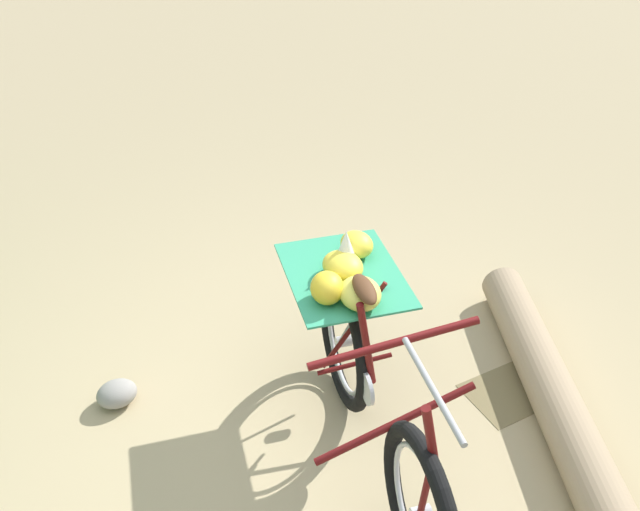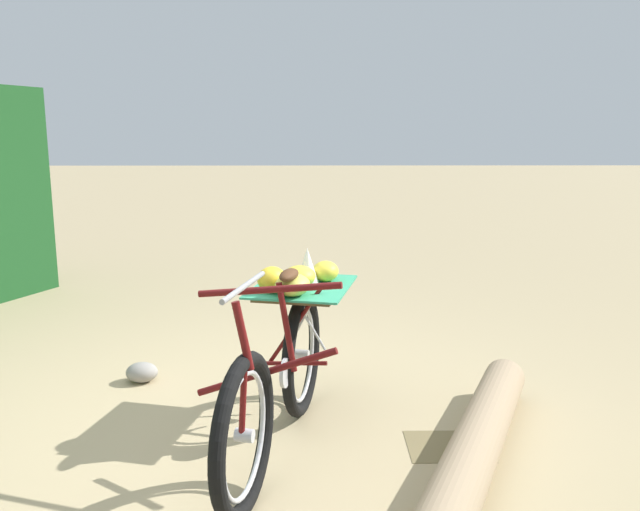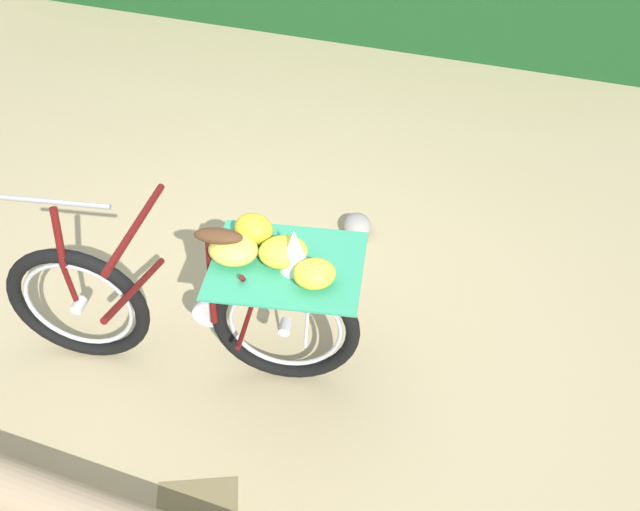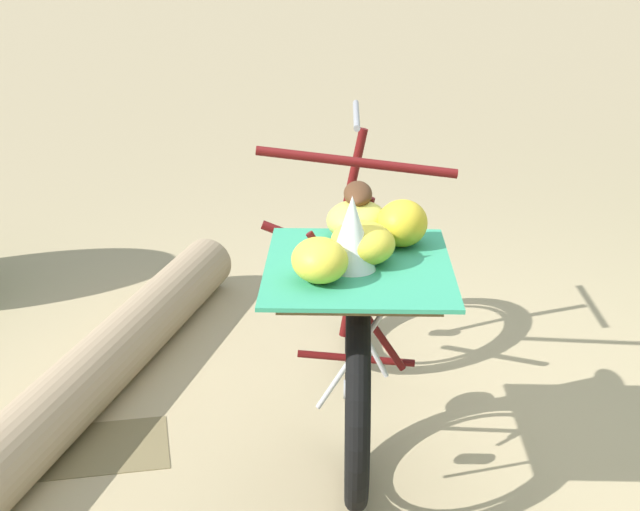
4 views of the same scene
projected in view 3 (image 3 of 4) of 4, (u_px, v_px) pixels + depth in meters
ground_plane at (239, 325)px, 3.95m from camera, size 60.00×60.00×0.00m
bicycle at (203, 300)px, 3.40m from camera, size 0.85×1.80×1.03m
path_stone at (357, 226)px, 4.49m from camera, size 0.21×0.18×0.13m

